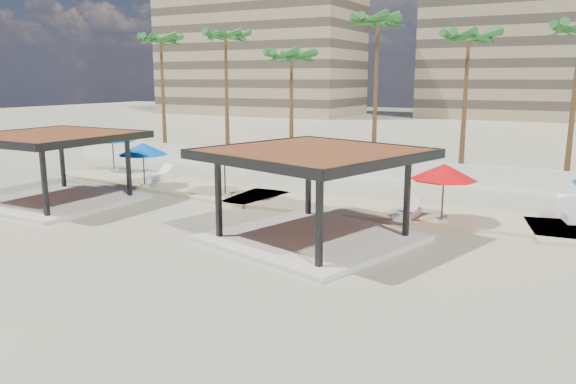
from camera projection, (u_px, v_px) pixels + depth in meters
name	position (u px, v px, depth m)	size (l,w,h in m)	color
ground	(275.00, 245.00, 21.11)	(200.00, 200.00, 0.00)	tan
promenade	(391.00, 209.00, 26.77)	(44.45, 7.97, 0.24)	#C6B284
boundary_wall	(403.00, 170.00, 34.78)	(56.00, 0.30, 1.20)	silver
building_west	(259.00, 24.00, 96.28)	(34.00, 16.00, 32.40)	#937F60
building_mid	(558.00, 23.00, 83.60)	(38.00, 16.00, 30.40)	#847259
pavilion_central	(313.00, 187.00, 21.27)	(8.68, 8.68, 3.57)	beige
pavilion_west	(54.00, 162.00, 27.80)	(7.04, 7.04, 3.53)	beige
umbrella_a	(112.00, 136.00, 36.77)	(3.08, 3.08, 2.63)	beige
umbrella_b	(224.00, 152.00, 28.56)	(3.77, 3.77, 2.66)	beige
umbrella_c	(444.00, 172.00, 23.40)	(3.13, 3.13, 2.50)	beige
umbrella_f	(143.00, 149.00, 31.16)	(3.55, 3.55, 2.48)	beige
lounger_a	(158.00, 176.00, 33.94)	(0.72, 2.11, 0.79)	white
lounger_b	(408.00, 213.00, 24.56)	(0.76, 2.01, 0.75)	white
lounger_c	(570.00, 214.00, 24.30)	(1.35, 2.40, 0.87)	white
palm_a	(161.00, 44.00, 44.93)	(3.00, 3.00, 10.07)	brown
palm_b	(225.00, 41.00, 42.45)	(3.00, 3.00, 10.18)	brown
palm_c	(291.00, 60.00, 39.44)	(3.00, 3.00, 8.53)	brown
palm_d	(378.00, 27.00, 36.92)	(3.00, 3.00, 10.71)	brown
palm_e	(469.00, 42.00, 33.91)	(3.00, 3.00, 9.48)	brown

